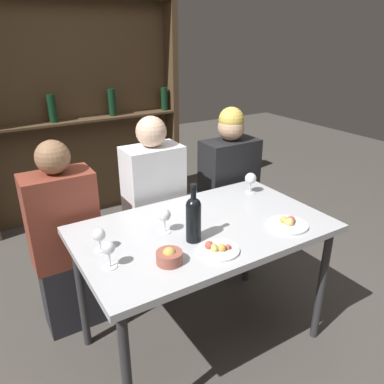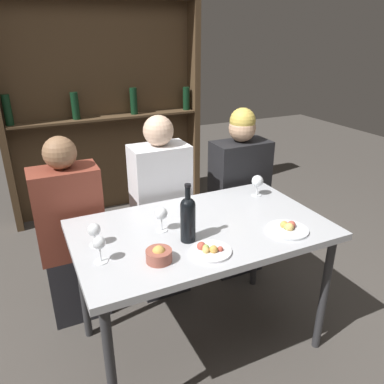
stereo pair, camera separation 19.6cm
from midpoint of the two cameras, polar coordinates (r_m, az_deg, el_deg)
ground_plane at (r=2.39m, az=-0.96°, el=-21.56°), size 10.00×10.00×0.00m
dining_table at (r=1.97m, az=-1.09°, el=-7.08°), size 1.30×0.77×0.76m
wine_rack_wall at (r=3.65m, az=-18.09°, el=13.14°), size 1.86×0.21×2.23m
wine_bottle at (r=1.75m, az=-2.98°, el=-3.91°), size 0.07×0.07×0.29m
wine_glass_0 at (r=1.85m, az=-7.28°, el=-3.70°), size 0.06×0.06×0.13m
wine_glass_1 at (r=1.64m, az=-16.02°, el=-8.49°), size 0.06×0.06×0.12m
wine_glass_2 at (r=1.77m, az=-17.13°, el=-6.45°), size 0.06×0.06×0.11m
wine_glass_3 at (r=2.31m, az=6.55°, el=1.92°), size 0.07×0.07×0.13m
food_plate_0 at (r=1.97m, az=11.64°, el=-4.81°), size 0.21×0.21×0.05m
food_plate_1 at (r=1.72m, az=0.67°, el=-8.77°), size 0.19×0.19×0.04m
snack_bowl at (r=1.64m, az=-6.94°, el=-9.84°), size 0.12×0.12×0.07m
seated_person_left at (r=2.33m, az=-20.98°, el=-7.65°), size 0.38×0.22×1.17m
seated_person_center at (r=2.45m, az=-7.99°, el=-3.77°), size 0.36×0.22×1.24m
seated_person_right at (r=2.71m, az=3.48°, el=-0.77°), size 0.39×0.22×1.23m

